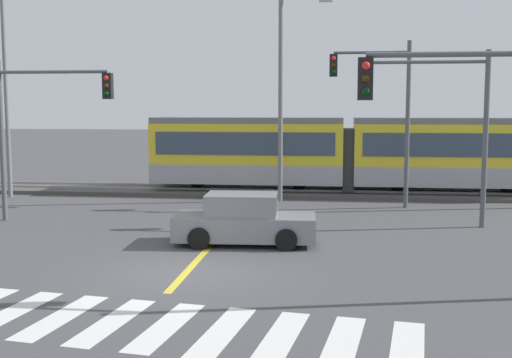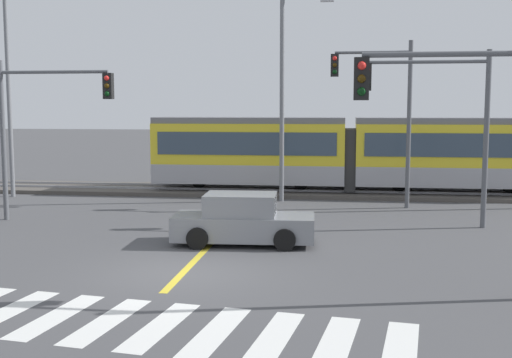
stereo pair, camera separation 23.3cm
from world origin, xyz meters
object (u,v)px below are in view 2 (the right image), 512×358
(traffic_light_mid_right, at_px, (443,109))
(traffic_light_mid_left, at_px, (41,114))
(traffic_light_far_right, at_px, (384,100))
(traffic_light_near_right, at_px, (467,123))
(light_rail_tram, at_px, (350,151))
(sedan_crossing, at_px, (243,221))
(street_lamp_centre, at_px, (287,85))
(street_lamp_west, at_px, (12,81))

(traffic_light_mid_right, relative_size, traffic_light_mid_left, 1.04)
(traffic_light_far_right, relative_size, traffic_light_near_right, 1.17)
(light_rail_tram, xyz_separation_m, sedan_crossing, (-3.26, -11.51, -1.35))
(light_rail_tram, height_order, traffic_light_mid_right, traffic_light_mid_right)
(sedan_crossing, xyz_separation_m, traffic_light_near_right, (5.50, -4.77, 3.05))
(sedan_crossing, distance_m, traffic_light_mid_left, 8.85)
(sedan_crossing, distance_m, street_lamp_centre, 9.96)
(traffic_light_far_right, bearing_deg, traffic_light_mid_left, -158.70)
(sedan_crossing, bearing_deg, street_lamp_centre, 86.80)
(sedan_crossing, xyz_separation_m, street_lamp_west, (-11.89, 8.68, 4.58))
(light_rail_tram, height_order, traffic_light_mid_left, traffic_light_mid_left)
(traffic_light_far_right, bearing_deg, traffic_light_mid_right, -67.44)
(traffic_light_far_right, distance_m, traffic_light_near_right, 12.55)
(traffic_light_near_right, bearing_deg, sedan_crossing, 139.10)
(traffic_light_mid_left, distance_m, street_lamp_west, 7.23)
(sedan_crossing, bearing_deg, traffic_light_mid_left, 159.15)
(traffic_light_far_right, height_order, traffic_light_near_right, traffic_light_far_right)
(sedan_crossing, relative_size, street_lamp_west, 0.46)
(sedan_crossing, bearing_deg, traffic_light_far_right, 59.54)
(light_rail_tram, distance_m, traffic_light_mid_right, 8.63)
(traffic_light_near_right, height_order, street_lamp_centre, street_lamp_centre)
(traffic_light_mid_right, bearing_deg, sedan_crossing, -149.61)
(sedan_crossing, relative_size, traffic_light_far_right, 0.64)
(light_rail_tram, xyz_separation_m, street_lamp_west, (-15.15, -2.83, 3.23))
(traffic_light_near_right, distance_m, street_lamp_centre, 14.66)
(sedan_crossing, relative_size, street_lamp_centre, 0.48)
(street_lamp_west, bearing_deg, traffic_light_near_right, -37.72)
(traffic_light_mid_right, xyz_separation_m, traffic_light_mid_left, (-13.97, -0.71, -0.17))
(sedan_crossing, relative_size, traffic_light_mid_left, 0.74)
(light_rail_tram, xyz_separation_m, traffic_light_mid_left, (-11.00, -8.57, 1.79))
(light_rail_tram, distance_m, street_lamp_centre, 4.81)
(traffic_light_mid_right, bearing_deg, traffic_light_mid_left, -177.07)
(traffic_light_far_right, height_order, street_lamp_west, street_lamp_west)
(traffic_light_mid_right, bearing_deg, street_lamp_centre, 137.33)
(traffic_light_far_right, distance_m, traffic_light_mid_left, 13.19)
(light_rail_tram, xyz_separation_m, traffic_light_far_right, (1.28, -3.78, 2.32))
(street_lamp_west, bearing_deg, traffic_light_far_right, -3.31)
(traffic_light_far_right, relative_size, traffic_light_mid_left, 1.17)
(light_rail_tram, bearing_deg, sedan_crossing, -105.83)
(sedan_crossing, relative_size, traffic_light_mid_right, 0.71)
(traffic_light_mid_right, distance_m, traffic_light_far_right, 4.43)
(traffic_light_far_right, bearing_deg, street_lamp_centre, 163.27)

